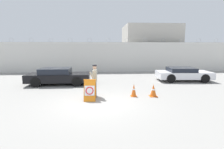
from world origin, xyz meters
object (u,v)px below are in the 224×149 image
traffic_cone_near (134,90)px  traffic_cone_mid (153,90)px  parked_car_far_side (183,74)px  barricade_sign (90,90)px  parked_car_front_coupe (58,76)px  security_guard (95,79)px

traffic_cone_near → traffic_cone_mid: (1.10, -0.08, -0.01)m
traffic_cone_near → parked_car_far_side: 6.56m
traffic_cone_mid → barricade_sign: bearing=-172.6°
traffic_cone_near → parked_car_far_side: size_ratio=0.16×
parked_car_front_coupe → parked_car_far_side: size_ratio=1.04×
security_guard → parked_car_front_coupe: bearing=-135.8°
parked_car_far_side → traffic_cone_mid: bearing=-127.2°
security_guard → parked_car_front_coupe: security_guard is taller
security_guard → traffic_cone_near: bearing=89.5°
security_guard → parked_car_front_coupe: size_ratio=0.39×
parked_car_front_coupe → parked_car_far_side: (9.96, 0.74, -0.05)m
security_guard → parked_car_far_side: (7.14, 4.13, -0.42)m
security_guard → traffic_cone_near: size_ratio=2.51×
security_guard → barricade_sign: bearing=-13.5°
security_guard → traffic_cone_near: security_guard is taller
barricade_sign → parked_car_far_side: (7.37, 4.86, 0.03)m
security_guard → parked_car_front_coupe: (-2.83, 3.38, -0.37)m
barricade_sign → traffic_cone_mid: size_ratio=1.59×
traffic_cone_near → parked_car_far_side: (4.94, 4.32, 0.23)m
traffic_cone_near → parked_car_front_coupe: bearing=144.6°
security_guard → parked_car_front_coupe: 4.43m
traffic_cone_mid → parked_car_front_coupe: parked_car_front_coupe is taller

